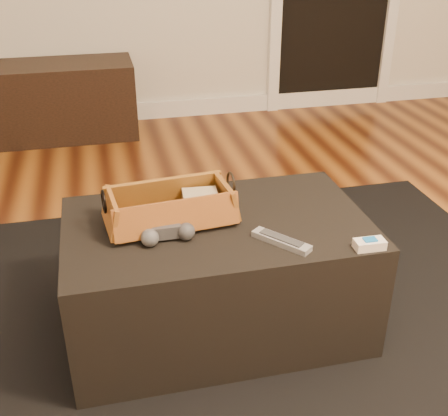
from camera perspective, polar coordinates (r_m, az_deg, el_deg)
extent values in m
cube|color=brown|center=(1.87, 5.13, -18.14)|extent=(5.00, 5.50, 0.01)
cube|color=white|center=(4.18, -6.48, 9.90)|extent=(5.00, 0.04, 0.12)
cube|color=black|center=(3.90, -18.31, 10.20)|extent=(1.23, 0.45, 0.48)
cube|color=black|center=(2.05, -0.36, -12.55)|extent=(2.60, 2.00, 0.01)
cube|color=black|center=(1.96, -0.71, -6.80)|extent=(1.00, 0.60, 0.42)
cube|color=black|center=(1.82, -5.96, -1.02)|extent=(0.23, 0.09, 0.02)
cube|color=tan|center=(1.88, -2.44, 0.79)|extent=(0.12, 0.09, 0.06)
cube|color=brown|center=(1.85, -5.42, -1.21)|extent=(0.39, 0.21, 0.01)
cube|color=#8B601F|center=(1.90, -6.18, 1.66)|extent=(0.40, 0.08, 0.11)
cube|color=#995522|center=(1.74, -4.76, -0.89)|extent=(0.40, 0.08, 0.11)
cube|color=#A46425|center=(1.87, 0.24, 1.33)|extent=(0.06, 0.20, 0.11)
cube|color=brown|center=(1.80, -11.49, -0.49)|extent=(0.06, 0.20, 0.11)
torus|color=black|center=(1.86, 0.71, 2.56)|extent=(0.02, 0.08, 0.08)
torus|color=black|center=(1.77, -12.12, 0.63)|extent=(0.02, 0.08, 0.08)
cube|color=#333336|center=(1.76, -5.95, -2.17)|extent=(0.09, 0.06, 0.04)
sphere|color=#424246|center=(1.72, -7.55, -3.03)|extent=(0.06, 0.06, 0.06)
sphere|color=#353538|center=(1.74, -3.87, -2.40)|extent=(0.06, 0.06, 0.06)
cube|color=gray|center=(1.73, 5.84, -3.35)|extent=(0.16, 0.18, 0.02)
cube|color=#303133|center=(1.73, 5.86, -3.03)|extent=(0.11, 0.13, 0.00)
cube|color=white|center=(1.75, 14.56, -3.59)|extent=(0.09, 0.05, 0.03)
cube|color=blue|center=(1.74, 14.62, -3.13)|extent=(0.04, 0.03, 0.01)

